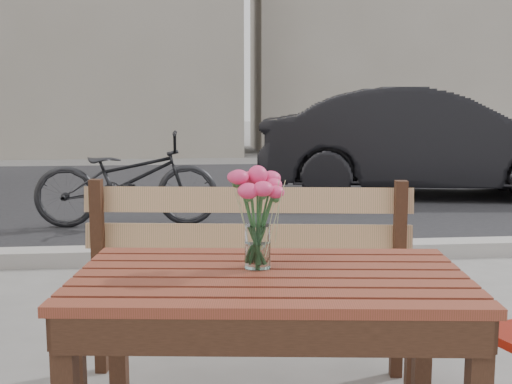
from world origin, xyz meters
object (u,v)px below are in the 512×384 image
(parked_car, at_px, (424,142))
(main_table, at_px, (270,311))
(main_vase, at_px, (258,205))
(bicycle, at_px, (127,179))

(parked_car, bearing_deg, main_table, 166.02)
(main_vase, xyz_separation_m, bicycle, (-0.87, 4.60, -0.46))
(main_table, bearing_deg, bicycle, 107.60)
(parked_car, relative_size, bicycle, 2.38)
(main_table, height_order, main_vase, main_vase)
(main_table, height_order, parked_car, parked_car)
(main_table, distance_m, parked_car, 7.08)
(parked_car, xyz_separation_m, bicycle, (-3.78, -1.80, -0.24))
(main_table, relative_size, main_vase, 3.91)
(main_vase, height_order, bicycle, main_vase)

